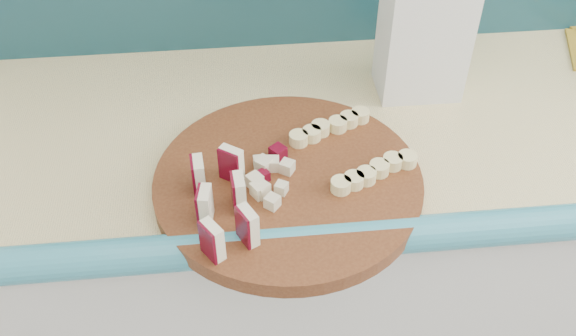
# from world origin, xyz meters

# --- Properties ---
(kitchen_counter) EXTENTS (2.20, 0.63, 0.91)m
(kitchen_counter) POSITION_xyz_m (0.10, 1.50, 0.46)
(kitchen_counter) COLOR silver
(kitchen_counter) RESTS_ON ground
(cutting_board) EXTENTS (0.59, 0.59, 0.03)m
(cutting_board) POSITION_xyz_m (-0.38, 1.32, 0.92)
(cutting_board) COLOR #46200F
(cutting_board) RESTS_ON kitchen_counter
(apple_wedges) EXTENTS (0.11, 0.21, 0.06)m
(apple_wedges) POSITION_xyz_m (-0.49, 1.25, 0.97)
(apple_wedges) COLOR beige
(apple_wedges) RESTS_ON cutting_board
(apple_chunks) EXTENTS (0.08, 0.08, 0.02)m
(apple_chunks) POSITION_xyz_m (-0.40, 1.31, 0.95)
(apple_chunks) COLOR beige
(apple_chunks) RESTS_ON cutting_board
(banana_slices) EXTENTS (0.21, 0.21, 0.02)m
(banana_slices) POSITION_xyz_m (-0.26, 1.37, 0.95)
(banana_slices) COLOR beige
(banana_slices) RESTS_ON cutting_board
(flour_bag) EXTENTS (0.16, 0.11, 0.27)m
(flour_bag) POSITION_xyz_m (-0.09, 1.58, 1.05)
(flour_bag) COLOR silver
(flour_bag) RESTS_ON kitchen_counter
(canister) EXTENTS (0.07, 0.07, 0.11)m
(canister) POSITION_xyz_m (-0.09, 1.63, 0.97)
(canister) COLOR white
(canister) RESTS_ON kitchen_counter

